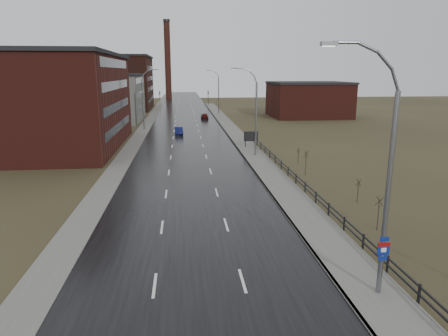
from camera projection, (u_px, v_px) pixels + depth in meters
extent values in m
plane|color=#2D2819|center=(203.00, 332.00, 17.02)|extent=(320.00, 320.00, 0.00)
cube|color=black|center=(186.00, 131.00, 75.03)|extent=(14.00, 300.00, 0.06)
cube|color=#595651|center=(255.00, 157.00, 51.71)|extent=(3.20, 180.00, 0.18)
cube|color=slate|center=(244.00, 157.00, 51.55)|extent=(0.16, 180.00, 0.18)
cube|color=#595651|center=(142.00, 131.00, 74.20)|extent=(2.40, 260.00, 0.12)
cube|color=#471914|center=(39.00, 103.00, 56.91)|extent=(22.00, 28.00, 13.00)
cube|color=black|center=(34.00, 54.00, 55.33)|extent=(22.44, 28.56, 0.50)
cube|color=black|center=(119.00, 126.00, 58.83)|extent=(0.06, 22.40, 1.20)
cube|color=black|center=(118.00, 106.00, 58.13)|extent=(0.06, 22.40, 1.20)
cube|color=black|center=(117.00, 85.00, 57.42)|extent=(0.06, 22.40, 1.20)
cube|color=black|center=(115.00, 63.00, 56.72)|extent=(0.06, 22.40, 1.20)
cube|color=slate|center=(105.00, 99.00, 89.47)|extent=(16.00, 20.00, 10.00)
cube|color=black|center=(103.00, 75.00, 88.24)|extent=(16.32, 20.40, 0.50)
cube|color=black|center=(141.00, 107.00, 90.74)|extent=(0.06, 16.00, 1.20)
cube|color=black|center=(140.00, 94.00, 90.04)|extent=(0.06, 16.00, 1.20)
cube|color=black|center=(140.00, 80.00, 89.34)|extent=(0.06, 16.00, 1.20)
cube|color=#331611|center=(106.00, 84.00, 117.40)|extent=(26.00, 24.00, 15.00)
cube|color=black|center=(104.00, 56.00, 115.58)|extent=(26.52, 24.48, 0.50)
cube|color=black|center=(151.00, 99.00, 119.75)|extent=(0.06, 19.20, 1.20)
cube|color=black|center=(150.00, 89.00, 119.05)|extent=(0.06, 19.20, 1.20)
cube|color=black|center=(150.00, 78.00, 118.35)|extent=(0.06, 19.20, 1.20)
cube|color=black|center=(150.00, 68.00, 117.64)|extent=(0.06, 19.20, 1.20)
cube|color=#471914|center=(308.00, 100.00, 98.41)|extent=(18.00, 16.00, 8.00)
cube|color=black|center=(309.00, 83.00, 97.42)|extent=(18.36, 16.32, 0.50)
cylinder|color=#331611|center=(168.00, 61.00, 157.96)|extent=(2.40, 2.40, 30.00)
cylinder|color=black|center=(166.00, 20.00, 154.37)|extent=(2.70, 2.70, 0.80)
cylinder|color=slate|center=(387.00, 199.00, 18.66)|extent=(0.24, 0.24, 10.00)
cylinder|color=slate|center=(395.00, 80.00, 17.37)|extent=(0.57, 0.14, 1.12)
cylinder|color=slate|center=(385.00, 61.00, 17.12)|extent=(0.91, 0.14, 0.91)
cylinder|color=slate|center=(368.00, 47.00, 16.91)|extent=(1.12, 0.14, 0.57)
cylinder|color=slate|center=(346.00, 42.00, 16.77)|extent=(1.15, 0.14, 0.14)
cube|color=slate|center=(329.00, 44.00, 16.71)|extent=(0.70, 0.28, 0.18)
cube|color=silver|center=(329.00, 46.00, 16.73)|extent=(0.50, 0.20, 0.04)
cube|color=navy|center=(385.00, 239.00, 19.01)|extent=(0.45, 0.04, 0.22)
cube|color=navy|center=(384.00, 249.00, 19.12)|extent=(0.60, 0.04, 0.65)
cube|color=maroon|center=(384.00, 244.00, 19.06)|extent=(0.60, 0.04, 0.20)
cube|color=navy|center=(383.00, 258.00, 19.24)|extent=(0.45, 0.04, 0.22)
cube|color=silver|center=(384.00, 250.00, 19.11)|extent=(0.26, 0.02, 0.22)
cylinder|color=slate|center=(256.00, 120.00, 51.60)|extent=(0.24, 0.24, 9.50)
cylinder|color=slate|center=(255.00, 79.00, 50.38)|extent=(0.51, 0.14, 0.98)
cylinder|color=slate|center=(252.00, 74.00, 50.16)|extent=(0.81, 0.14, 0.81)
cylinder|color=slate|center=(246.00, 70.00, 49.98)|extent=(0.98, 0.14, 0.51)
cylinder|color=slate|center=(240.00, 68.00, 49.86)|extent=(1.01, 0.14, 0.14)
cube|color=slate|center=(234.00, 69.00, 49.80)|extent=(0.70, 0.28, 0.18)
cube|color=silver|center=(234.00, 70.00, 49.82)|extent=(0.50, 0.20, 0.04)
cylinder|color=slate|center=(143.00, 105.00, 75.06)|extent=(0.24, 0.24, 9.50)
cylinder|color=slate|center=(143.00, 77.00, 73.87)|extent=(0.51, 0.14, 0.98)
cylinder|color=slate|center=(145.00, 73.00, 73.75)|extent=(0.81, 0.14, 0.81)
cylinder|color=slate|center=(149.00, 70.00, 73.71)|extent=(0.98, 0.14, 0.51)
cylinder|color=slate|center=(154.00, 70.00, 73.76)|extent=(1.01, 0.14, 0.14)
cube|color=slate|center=(157.00, 70.00, 73.84)|extent=(0.70, 0.28, 0.18)
cube|color=silver|center=(157.00, 70.00, 73.86)|extent=(0.50, 0.20, 0.04)
cylinder|color=slate|center=(219.00, 96.00, 103.82)|extent=(0.24, 0.24, 9.50)
cylinder|color=slate|center=(218.00, 76.00, 102.60)|extent=(0.51, 0.14, 0.98)
cylinder|color=slate|center=(216.00, 73.00, 102.38)|extent=(0.81, 0.14, 0.81)
cylinder|color=slate|center=(213.00, 71.00, 102.20)|extent=(0.98, 0.14, 0.51)
cylinder|color=slate|center=(210.00, 70.00, 102.07)|extent=(1.01, 0.14, 0.14)
cube|color=slate|center=(207.00, 70.00, 102.02)|extent=(0.70, 0.28, 0.18)
cube|color=silver|center=(207.00, 71.00, 102.04)|extent=(0.50, 0.20, 0.04)
cube|color=black|center=(419.00, 294.00, 18.89)|extent=(0.10, 0.10, 1.10)
cube|color=black|center=(387.00, 265.00, 21.79)|extent=(0.10, 0.10, 1.10)
cube|color=black|center=(363.00, 242.00, 24.69)|extent=(0.10, 0.10, 1.10)
cube|color=black|center=(344.00, 224.00, 27.59)|extent=(0.10, 0.10, 1.10)
cube|color=black|center=(329.00, 210.00, 30.49)|extent=(0.10, 0.10, 1.10)
cube|color=black|center=(316.00, 198.00, 33.40)|extent=(0.10, 0.10, 1.10)
cube|color=black|center=(305.00, 188.00, 36.30)|extent=(0.10, 0.10, 1.10)
cube|color=black|center=(296.00, 179.00, 39.20)|extent=(0.10, 0.10, 1.10)
cube|color=black|center=(288.00, 172.00, 42.10)|extent=(0.10, 0.10, 1.10)
cube|color=black|center=(281.00, 165.00, 45.00)|extent=(0.10, 0.10, 1.10)
cube|color=black|center=(275.00, 160.00, 47.90)|extent=(0.10, 0.10, 1.10)
cube|color=black|center=(270.00, 155.00, 50.80)|extent=(0.10, 0.10, 1.10)
cube|color=black|center=(265.00, 150.00, 53.70)|extent=(0.10, 0.10, 1.10)
cube|color=black|center=(261.00, 146.00, 56.60)|extent=(0.10, 0.10, 1.10)
cube|color=black|center=(257.00, 143.00, 59.50)|extent=(0.10, 0.10, 1.10)
cube|color=black|center=(307.00, 185.00, 35.72)|extent=(0.08, 53.00, 0.10)
cube|color=black|center=(307.00, 189.00, 35.81)|extent=(0.08, 53.00, 0.10)
cylinder|color=#382D23|center=(378.00, 217.00, 27.85)|extent=(0.08, 0.08, 1.84)
cylinder|color=#382D23|center=(380.00, 201.00, 27.58)|extent=(0.04, 0.62, 0.73)
cylinder|color=#382D23|center=(379.00, 201.00, 27.62)|extent=(0.59, 0.23, 0.74)
cylinder|color=#382D23|center=(379.00, 201.00, 27.60)|extent=(0.35, 0.52, 0.74)
cylinder|color=#382D23|center=(379.00, 201.00, 27.54)|extent=(0.35, 0.52, 0.74)
cylinder|color=#382D23|center=(380.00, 201.00, 27.53)|extent=(0.59, 0.23, 0.74)
cylinder|color=#382D23|center=(358.00, 194.00, 33.74)|extent=(0.08, 0.08, 1.53)
cylinder|color=#382D23|center=(359.00, 183.00, 33.51)|extent=(0.04, 0.52, 0.61)
cylinder|color=#382D23|center=(359.00, 182.00, 33.55)|extent=(0.49, 0.20, 0.62)
cylinder|color=#382D23|center=(358.00, 183.00, 33.53)|extent=(0.30, 0.44, 0.62)
cylinder|color=#382D23|center=(358.00, 183.00, 33.47)|extent=(0.30, 0.44, 0.62)
cylinder|color=#382D23|center=(359.00, 183.00, 33.46)|extent=(0.49, 0.20, 0.62)
cylinder|color=#382D23|center=(306.00, 166.00, 42.71)|extent=(0.08, 0.08, 2.02)
cylinder|color=#382D23|center=(307.00, 154.00, 42.41)|extent=(0.04, 0.68, 0.79)
cylinder|color=#382D23|center=(306.00, 154.00, 42.45)|extent=(0.64, 0.25, 0.80)
cylinder|color=#382D23|center=(306.00, 154.00, 42.43)|extent=(0.38, 0.57, 0.81)
cylinder|color=#382D23|center=(306.00, 154.00, 42.37)|extent=(0.38, 0.57, 0.81)
cylinder|color=#382D23|center=(307.00, 154.00, 42.36)|extent=(0.64, 0.25, 0.80)
cylinder|color=#382D23|center=(298.00, 158.00, 47.91)|extent=(0.08, 0.08, 1.46)
cylinder|color=#382D23|center=(299.00, 150.00, 47.70)|extent=(0.04, 0.50, 0.58)
cylinder|color=#382D23|center=(298.00, 150.00, 47.74)|extent=(0.47, 0.19, 0.59)
cylinder|color=#382D23|center=(298.00, 150.00, 47.72)|extent=(0.29, 0.42, 0.60)
cylinder|color=#382D23|center=(298.00, 150.00, 47.66)|extent=(0.29, 0.42, 0.60)
cylinder|color=#382D23|center=(299.00, 151.00, 47.65)|extent=(0.47, 0.19, 0.59)
cube|color=black|center=(245.00, 142.00, 57.74)|extent=(0.10, 0.10, 1.80)
cube|color=black|center=(256.00, 142.00, 57.90)|extent=(0.10, 0.10, 1.80)
cube|color=silver|center=(251.00, 136.00, 57.57)|extent=(1.97, 0.08, 1.34)
cube|color=black|center=(251.00, 136.00, 57.52)|extent=(2.07, 0.04, 1.44)
cylinder|color=black|center=(160.00, 98.00, 131.65)|extent=(0.16, 0.16, 5.20)
imported|color=black|center=(160.00, 91.00, 131.15)|extent=(0.58, 2.73, 1.10)
sphere|color=#FF190C|center=(160.00, 90.00, 130.93)|extent=(0.18, 0.18, 0.18)
cylinder|color=black|center=(208.00, 97.00, 133.25)|extent=(0.16, 0.16, 5.20)
imported|color=black|center=(208.00, 91.00, 132.75)|extent=(0.58, 2.73, 1.10)
sphere|color=#FF190C|center=(208.00, 90.00, 132.54)|extent=(0.18, 0.18, 0.18)
imported|color=#0E1246|center=(179.00, 131.00, 70.31)|extent=(1.58, 3.99, 1.29)
imported|color=#4C0F0C|center=(205.00, 116.00, 93.78)|extent=(1.68, 4.12, 1.40)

